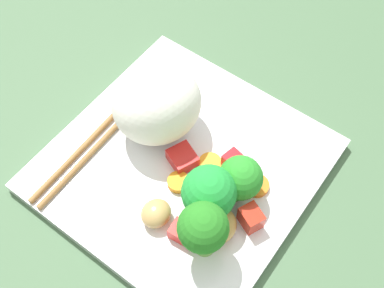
{
  "coord_description": "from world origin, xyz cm",
  "views": [
    {
      "loc": [
        15.84,
        -19.5,
        45.69
      ],
      "look_at": [
        0.19,
        1.38,
        3.4
      ],
      "focal_mm": 45.38,
      "sensor_mm": 36.0,
      "label": 1
    }
  ],
  "objects_px": {
    "rice_mound": "(157,104)",
    "chopstick_pair": "(104,132)",
    "carrot_slice_1": "(178,182)",
    "broccoli_floret_1": "(203,229)",
    "square_plate": "(183,165)"
  },
  "relations": [
    {
      "from": "rice_mound",
      "to": "chopstick_pair",
      "type": "distance_m",
      "value": 0.07
    },
    {
      "from": "carrot_slice_1",
      "to": "rice_mound",
      "type": "bearing_deg",
      "value": 144.28
    },
    {
      "from": "broccoli_floret_1",
      "to": "chopstick_pair",
      "type": "relative_size",
      "value": 0.34
    },
    {
      "from": "rice_mound",
      "to": "broccoli_floret_1",
      "type": "distance_m",
      "value": 0.15
    },
    {
      "from": "broccoli_floret_1",
      "to": "carrot_slice_1",
      "type": "relative_size",
      "value": 3.19
    },
    {
      "from": "broccoli_floret_1",
      "to": "chopstick_pair",
      "type": "distance_m",
      "value": 0.17
    },
    {
      "from": "rice_mound",
      "to": "carrot_slice_1",
      "type": "xyz_separation_m",
      "value": [
        0.06,
        -0.04,
        -0.04
      ]
    },
    {
      "from": "square_plate",
      "to": "broccoli_floret_1",
      "type": "height_order",
      "value": "broccoli_floret_1"
    },
    {
      "from": "rice_mound",
      "to": "broccoli_floret_1",
      "type": "height_order",
      "value": "rice_mound"
    },
    {
      "from": "broccoli_floret_1",
      "to": "chopstick_pair",
      "type": "bearing_deg",
      "value": 166.05
    },
    {
      "from": "square_plate",
      "to": "chopstick_pair",
      "type": "bearing_deg",
      "value": -165.92
    },
    {
      "from": "rice_mound",
      "to": "carrot_slice_1",
      "type": "height_order",
      "value": "rice_mound"
    },
    {
      "from": "carrot_slice_1",
      "to": "chopstick_pair",
      "type": "bearing_deg",
      "value": 179.76
    },
    {
      "from": "square_plate",
      "to": "carrot_slice_1",
      "type": "relative_size",
      "value": 11.42
    },
    {
      "from": "square_plate",
      "to": "carrot_slice_1",
      "type": "distance_m",
      "value": 0.03
    }
  ]
}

